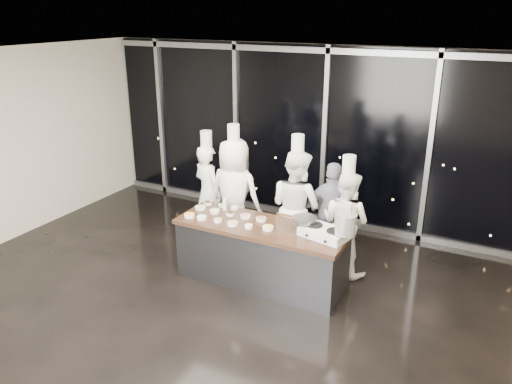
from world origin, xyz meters
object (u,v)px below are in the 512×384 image
(demo_counter, at_px, (261,254))
(chef_center, at_px, (296,206))
(guest, at_px, (333,213))
(stock_pot, at_px, (346,224))
(chef_far_left, at_px, (208,192))
(stove, at_px, (324,232))
(chef_right, at_px, (345,222))
(chef_left, at_px, (234,194))
(frying_pan, at_px, (304,219))

(demo_counter, distance_m, chef_center, 0.99)
(guest, bearing_deg, stock_pot, 95.26)
(chef_far_left, distance_m, guest, 2.16)
(stove, bearing_deg, chef_far_left, 172.70)
(stove, height_order, chef_right, chef_right)
(demo_counter, height_order, chef_center, chef_center)
(demo_counter, height_order, chef_left, chef_left)
(stock_pot, height_order, chef_right, chef_right)
(frying_pan, distance_m, chef_far_left, 2.22)
(demo_counter, relative_size, stove, 3.55)
(stove, bearing_deg, frying_pan, -179.37)
(demo_counter, distance_m, chef_far_left, 1.77)
(stove, bearing_deg, guest, 115.39)
(demo_counter, height_order, stove, stove)
(guest, bearing_deg, chef_far_left, -16.24)
(stove, xyz_separation_m, chef_right, (0.04, 0.81, -0.16))
(frying_pan, distance_m, chef_center, 0.88)
(demo_counter, relative_size, guest, 1.52)
(demo_counter, distance_m, frying_pan, 0.86)
(chef_center, distance_m, chef_right, 0.80)
(stock_pot, relative_size, chef_center, 0.13)
(stove, xyz_separation_m, guest, (-0.23, 1.03, -0.16))
(chef_center, bearing_deg, guest, -136.64)
(stove, distance_m, chef_left, 1.96)
(chef_right, bearing_deg, guest, -25.18)
(chef_far_left, height_order, chef_right, chef_far_left)
(demo_counter, bearing_deg, guest, 57.60)
(frying_pan, xyz_separation_m, guest, (0.09, 0.96, -0.26))
(chef_far_left, xyz_separation_m, chef_left, (0.58, -0.11, 0.08))
(chef_right, bearing_deg, stock_pot, 121.20)
(demo_counter, bearing_deg, chef_center, 79.31)
(chef_far_left, relative_size, chef_left, 0.91)
(chef_right, bearing_deg, chef_far_left, 13.11)
(demo_counter, relative_size, stock_pot, 9.17)
(demo_counter, bearing_deg, stock_pot, -0.96)
(stock_pot, relative_size, chef_right, 0.15)
(stove, distance_m, chef_center, 1.11)
(chef_far_left, bearing_deg, stove, -178.87)
(demo_counter, xyz_separation_m, chef_center, (0.16, 0.86, 0.46))
(chef_far_left, bearing_deg, chef_left, -169.73)
(demo_counter, xyz_separation_m, guest, (0.68, 1.08, 0.36))
(chef_left, bearing_deg, frying_pan, 154.93)
(frying_pan, relative_size, chef_right, 0.34)
(stove, height_order, stock_pot, stock_pot)
(stove, bearing_deg, chef_left, 169.97)
(frying_pan, bearing_deg, chef_right, 76.58)
(chef_far_left, bearing_deg, stock_pot, -178.05)
(stove, xyz_separation_m, chef_center, (-0.75, 0.82, -0.05))
(stove, relative_size, stock_pot, 2.58)
(chef_left, xyz_separation_m, chef_center, (1.05, 0.06, -0.03))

